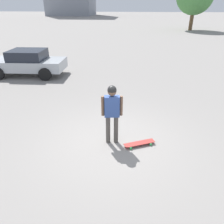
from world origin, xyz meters
TOP-DOWN VIEW (x-y plane):
  - ground_plane at (0.00, 0.00)m, footprint 220.00×220.00m
  - person at (0.00, 0.00)m, footprint 0.25×0.59m
  - skateboard at (0.09, 0.81)m, footprint 0.57×0.92m
  - car_parked_near at (-6.23, -5.47)m, footprint 2.14×4.23m

SIDE VIEW (x-z plane):
  - ground_plane at x=0.00m, z-range 0.00..0.00m
  - skateboard at x=0.09m, z-range 0.03..0.12m
  - car_parked_near at x=-6.23m, z-range 0.03..1.45m
  - person at x=0.00m, z-range 0.22..1.99m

